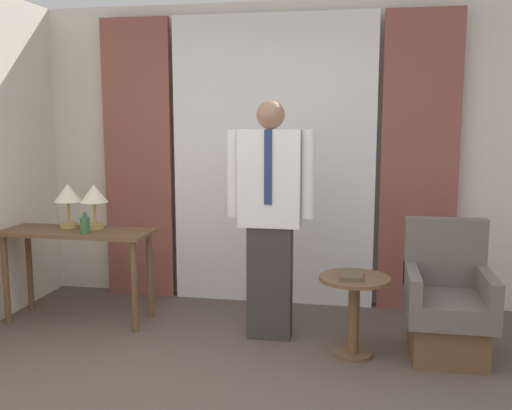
# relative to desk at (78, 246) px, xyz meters

# --- Properties ---
(wall_back) EXTENTS (10.00, 0.06, 2.70)m
(wall_back) POSITION_rel_desk_xyz_m (1.51, 0.91, 0.71)
(wall_back) COLOR silver
(wall_back) RESTS_ON ground_plane
(curtain_sheer_center) EXTENTS (1.81, 0.06, 2.58)m
(curtain_sheer_center) POSITION_rel_desk_xyz_m (1.51, 0.78, 0.65)
(curtain_sheer_center) COLOR white
(curtain_sheer_center) RESTS_ON ground_plane
(curtain_drape_left) EXTENTS (0.65, 0.06, 2.58)m
(curtain_drape_left) POSITION_rel_desk_xyz_m (0.24, 0.78, 0.65)
(curtain_drape_left) COLOR brown
(curtain_drape_left) RESTS_ON ground_plane
(curtain_drape_right) EXTENTS (0.65, 0.06, 2.58)m
(curtain_drape_right) POSITION_rel_desk_xyz_m (2.78, 0.78, 0.65)
(curtain_drape_right) COLOR brown
(curtain_drape_right) RESTS_ON ground_plane
(desk) EXTENTS (1.23, 0.46, 0.77)m
(desk) POSITION_rel_desk_xyz_m (0.00, 0.00, 0.00)
(desk) COLOR brown
(desk) RESTS_ON ground_plane
(table_lamp_left) EXTENTS (0.23, 0.23, 0.37)m
(table_lamp_left) POSITION_rel_desk_xyz_m (-0.12, 0.10, 0.40)
(table_lamp_left) COLOR tan
(table_lamp_left) RESTS_ON desk
(table_lamp_right) EXTENTS (0.23, 0.23, 0.37)m
(table_lamp_right) POSITION_rel_desk_xyz_m (0.12, 0.10, 0.40)
(table_lamp_right) COLOR tan
(table_lamp_right) RESTS_ON desk
(bottle_near_edge) EXTENTS (0.08, 0.08, 0.17)m
(bottle_near_edge) POSITION_rel_desk_xyz_m (0.13, -0.10, 0.20)
(bottle_near_edge) COLOR #336638
(bottle_near_edge) RESTS_ON desk
(person) EXTENTS (0.66, 0.22, 1.81)m
(person) POSITION_rel_desk_xyz_m (1.62, -0.08, 0.35)
(person) COLOR #38332D
(person) RESTS_ON ground_plane
(armchair) EXTENTS (0.58, 0.63, 0.95)m
(armchair) POSITION_rel_desk_xyz_m (2.91, -0.20, -0.29)
(armchair) COLOR brown
(armchair) RESTS_ON ground_plane
(side_table) EXTENTS (0.50, 0.50, 0.58)m
(side_table) POSITION_rel_desk_xyz_m (2.26, -0.33, -0.25)
(side_table) COLOR brown
(side_table) RESTS_ON ground_plane
(book) EXTENTS (0.15, 0.25, 0.03)m
(book) POSITION_rel_desk_xyz_m (2.24, -0.34, -0.04)
(book) COLOR brown
(book) RESTS_ON side_table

